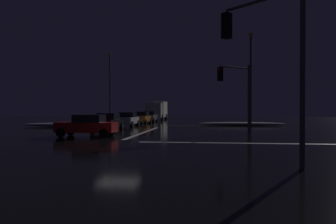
{
  "coord_description": "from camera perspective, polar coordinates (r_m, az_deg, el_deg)",
  "views": [
    {
      "loc": [
        5.64,
        -20.85,
        2.07
      ],
      "look_at": [
        1.56,
        11.84,
        1.66
      ],
      "focal_mm": 37.72,
      "sensor_mm": 36.0,
      "label": 1
    }
  ],
  "objects": [
    {
      "name": "box_truck",
      "position": [
        58.58,
        -1.73,
        0.36
      ],
      "size": [
        2.68,
        8.28,
        3.08
      ],
      "color": "beige",
      "rests_on": "ground"
    },
    {
      "name": "snow_bank_left_curb",
      "position": [
        38.75,
        -15.16,
        -2.03
      ],
      "size": [
        10.98,
        1.5,
        0.47
      ],
      "color": "white",
      "rests_on": "ground"
    },
    {
      "name": "sedan_gray",
      "position": [
        50.65,
        -3.05,
        -0.72
      ],
      "size": [
        2.02,
        4.33,
        1.57
      ],
      "color": "slate",
      "rests_on": "ground"
    },
    {
      "name": "traffic_signal_se",
      "position": [
        13.58,
        15.64,
        10.26
      ],
      "size": [
        2.73,
        2.73,
        6.34
      ],
      "color": "#4C4C51",
      "rests_on": "ground"
    },
    {
      "name": "sedan_black",
      "position": [
        32.39,
        -9.7,
        -1.54
      ],
      "size": [
        2.02,
        4.33,
        1.57
      ],
      "color": "black",
      "rests_on": "ground"
    },
    {
      "name": "streetlamp_right_near",
      "position": [
        35.04,
        13.21,
        6.07
      ],
      "size": [
        0.44,
        0.44,
        9.32
      ],
      "color": "#424247",
      "rests_on": "ground"
    },
    {
      "name": "sedan_white",
      "position": [
        38.87,
        -6.6,
        -1.16
      ],
      "size": [
        2.02,
        4.33,
        1.57
      ],
      "color": "silver",
      "rests_on": "ground"
    },
    {
      "name": "sedan_orange",
      "position": [
        44.56,
        -4.36,
        -0.92
      ],
      "size": [
        2.02,
        4.33,
        1.57
      ],
      "color": "#C66014",
      "rests_on": "ground"
    },
    {
      "name": "stop_line_north",
      "position": [
        29.7,
        -3.85,
        -3.28
      ],
      "size": [
        0.35,
        14.1,
        0.01
      ],
      "color": "white",
      "rests_on": "ground"
    },
    {
      "name": "streetlamp_left_far",
      "position": [
        52.99,
        -9.35,
        4.74
      ],
      "size": [
        0.44,
        0.44,
        10.18
      ],
      "color": "#424247",
      "rests_on": "ground"
    },
    {
      "name": "sedan_red_crossing",
      "position": [
        25.99,
        -12.94,
        -2.11
      ],
      "size": [
        4.33,
        2.02,
        1.57
      ],
      "color": "maroon",
      "rests_on": "ground"
    },
    {
      "name": "ground",
      "position": [
        21.71,
        -8.01,
        -4.9
      ],
      "size": [
        120.0,
        120.0,
        0.1
      ],
      "primitive_type": "cube",
      "color": "black"
    },
    {
      "name": "crosswalk_bar_east",
      "position": [
        21.13,
        14.46,
        -4.93
      ],
      "size": [
        14.1,
        0.4,
        0.01
      ],
      "color": "white",
      "rests_on": "ground"
    },
    {
      "name": "snow_bank_right_curb",
      "position": [
        41.76,
        11.78,
        -1.88
      ],
      "size": [
        10.04,
        1.5,
        0.39
      ],
      "color": "white",
      "rests_on": "ground"
    },
    {
      "name": "centre_line_ns",
      "position": [
        41.13,
        -0.78,
        -2.17
      ],
      "size": [
        22.0,
        0.15,
        0.01
      ],
      "color": "yellow",
      "rests_on": "ground"
    },
    {
      "name": "traffic_signal_ne",
      "position": [
        28.53,
        10.99,
        4.19
      ],
      "size": [
        2.69,
        2.69,
        5.55
      ],
      "color": "#4C4C51",
      "rests_on": "ground"
    }
  ]
}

